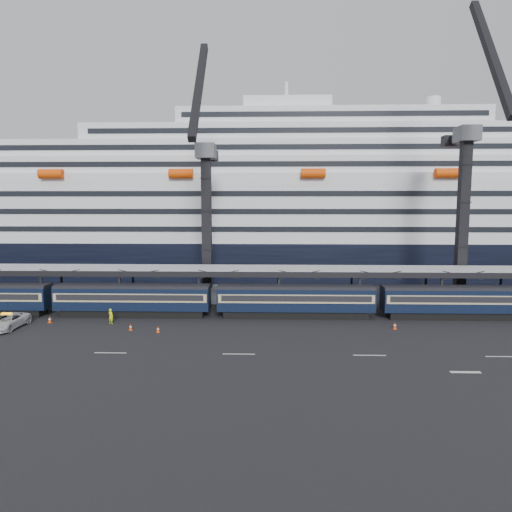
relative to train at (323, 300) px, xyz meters
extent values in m
plane|color=black|center=(4.65, -10.00, -2.20)|extent=(260.00, 260.00, 0.00)
cube|color=beige|center=(-21.35, -14.00, -2.19)|extent=(3.00, 0.15, 0.02)
cube|color=beige|center=(-9.35, -14.00, -2.19)|extent=(3.00, 0.15, 0.02)
cube|color=beige|center=(2.65, -14.00, -2.19)|extent=(3.00, 0.15, 0.02)
cube|color=beige|center=(14.65, -14.00, -2.19)|extent=(3.00, 0.15, 0.02)
cube|color=beige|center=(9.65, -18.00, -2.19)|extent=(2.50, 0.40, 0.02)
cube|color=black|center=(-23.35, 0.00, -1.75)|extent=(17.48, 2.40, 0.90)
cube|color=black|center=(-23.35, 0.00, 0.05)|extent=(19.00, 2.80, 2.70)
cube|color=tan|center=(-23.35, 0.00, 0.35)|extent=(18.62, 2.92, 1.05)
cube|color=black|center=(-23.35, 0.00, 0.40)|extent=(17.86, 2.98, 0.70)
cube|color=black|center=(-23.35, 0.00, 1.55)|extent=(19.00, 2.50, 0.35)
cube|color=black|center=(-3.35, 0.00, -1.75)|extent=(17.48, 2.40, 0.90)
cube|color=black|center=(-3.35, 0.00, 0.05)|extent=(19.00, 2.80, 2.70)
cube|color=tan|center=(-3.35, 0.00, 0.35)|extent=(18.62, 2.92, 1.05)
cube|color=black|center=(-3.35, 0.00, 0.40)|extent=(17.86, 2.98, 0.70)
cube|color=black|center=(-3.35, 0.00, 1.55)|extent=(19.00, 2.50, 0.35)
cube|color=black|center=(16.65, 0.00, -1.75)|extent=(17.48, 2.40, 0.90)
cube|color=black|center=(16.65, 0.00, 0.05)|extent=(19.00, 2.80, 2.70)
cube|color=tan|center=(16.65, 0.00, 0.35)|extent=(18.62, 2.92, 1.05)
cube|color=black|center=(16.65, 0.00, 0.40)|extent=(17.86, 2.98, 0.70)
cube|color=black|center=(16.65, 0.00, 1.55)|extent=(19.00, 2.50, 0.35)
cube|color=#93969A|center=(4.65, 4.00, 3.20)|extent=(130.00, 6.00, 0.25)
cube|color=black|center=(4.65, 1.00, 2.90)|extent=(130.00, 0.25, 0.70)
cube|color=black|center=(4.65, 7.00, 2.90)|extent=(130.00, 0.25, 0.70)
cube|color=black|center=(-35.35, 1.20, 0.50)|extent=(0.25, 0.25, 5.40)
cube|color=black|center=(-35.35, 6.80, 0.50)|extent=(0.25, 0.25, 5.40)
cube|color=black|center=(-25.35, 1.20, 0.50)|extent=(0.25, 0.25, 5.40)
cube|color=black|center=(-25.35, 6.80, 0.50)|extent=(0.25, 0.25, 5.40)
cube|color=black|center=(-15.35, 1.20, 0.50)|extent=(0.25, 0.25, 5.40)
cube|color=black|center=(-15.35, 6.80, 0.50)|extent=(0.25, 0.25, 5.40)
cube|color=black|center=(-5.35, 1.20, 0.50)|extent=(0.25, 0.25, 5.40)
cube|color=black|center=(-5.35, 6.80, 0.50)|extent=(0.25, 0.25, 5.40)
cube|color=black|center=(4.65, 1.20, 0.50)|extent=(0.25, 0.25, 5.40)
cube|color=black|center=(4.65, 6.80, 0.50)|extent=(0.25, 0.25, 5.40)
cube|color=black|center=(14.65, 1.20, 0.50)|extent=(0.25, 0.25, 5.40)
cube|color=black|center=(14.65, 6.80, 0.50)|extent=(0.25, 0.25, 5.40)
cube|color=black|center=(24.65, 6.80, 0.50)|extent=(0.25, 0.25, 5.40)
cube|color=black|center=(4.65, 36.00, 1.30)|extent=(200.00, 28.00, 7.00)
cube|color=silver|center=(4.65, 36.00, 10.80)|extent=(190.00, 26.88, 12.00)
cube|color=silver|center=(4.65, 36.00, 18.30)|extent=(160.00, 24.64, 3.00)
cube|color=black|center=(4.65, 23.63, 18.30)|extent=(153.60, 0.12, 0.90)
cube|color=silver|center=(4.65, 36.00, 21.30)|extent=(124.00, 21.84, 3.00)
cube|color=black|center=(4.65, 25.03, 21.30)|extent=(119.04, 0.12, 0.90)
cube|color=silver|center=(4.65, 36.00, 24.30)|extent=(90.00, 19.04, 3.00)
cube|color=black|center=(4.65, 26.43, 24.30)|extent=(86.40, 0.12, 0.90)
cube|color=silver|center=(4.65, 36.00, 27.30)|extent=(56.00, 16.24, 3.00)
cube|color=black|center=(4.65, 27.83, 27.30)|extent=(53.76, 0.12, 0.90)
cube|color=silver|center=(-3.35, 36.00, 29.80)|extent=(16.00, 12.00, 2.50)
cylinder|color=silver|center=(24.65, 36.00, 30.30)|extent=(2.80, 2.80, 3.00)
cylinder|color=#EE4707|center=(-43.35, 21.96, 16.60)|extent=(4.00, 1.60, 1.60)
cylinder|color=#EE4707|center=(-21.35, 21.96, 16.60)|extent=(4.00, 1.60, 1.60)
cylinder|color=#EE4707|center=(0.65, 21.96, 16.60)|extent=(4.00, 1.60, 1.60)
cylinder|color=#EE4707|center=(22.65, 21.96, 16.60)|extent=(4.00, 1.60, 1.60)
cube|color=#494B51|center=(-15.35, 9.00, -1.20)|extent=(4.50, 4.50, 2.00)
cube|color=black|center=(-15.35, 9.00, 8.80)|extent=(1.30, 1.30, 18.00)
cube|color=#494B51|center=(-15.35, 9.00, 18.80)|extent=(2.60, 3.20, 2.00)
cube|color=black|center=(-15.35, 3.21, 25.69)|extent=(0.90, 12.26, 14.37)
cube|color=black|center=(-15.35, 11.52, 18.80)|extent=(0.90, 5.04, 0.90)
cube|color=black|center=(-15.35, 14.04, 18.60)|extent=(2.20, 1.60, 1.60)
cube|color=#494B51|center=(19.65, 8.00, -1.20)|extent=(4.50, 4.50, 2.00)
cube|color=black|center=(19.65, 8.00, 9.80)|extent=(1.30, 1.30, 20.00)
cube|color=#494B51|center=(19.65, 8.00, 20.80)|extent=(2.60, 3.20, 2.00)
cube|color=black|center=(19.65, 2.26, 28.99)|extent=(0.90, 12.21, 16.90)
cube|color=black|center=(19.65, 10.80, 20.80)|extent=(0.90, 5.60, 0.90)
cube|color=black|center=(19.65, 13.60, 20.60)|extent=(2.20, 1.60, 1.60)
imported|color=silver|center=(-35.67, -6.14, -1.38)|extent=(2.80, 5.96, 1.65)
imported|color=#DFFF0D|center=(-24.86, -3.75, -1.31)|extent=(0.77, 0.67, 1.79)
cube|color=#EE4707|center=(-32.16, -3.51, -2.18)|extent=(0.41, 0.41, 0.04)
cone|color=#EE4707|center=(-32.16, -3.51, -1.77)|extent=(0.34, 0.34, 0.77)
cylinder|color=white|center=(-32.16, -3.51, -1.77)|extent=(0.29, 0.29, 0.13)
cube|color=#EE4707|center=(-18.55, -7.12, -2.18)|extent=(0.36, 0.36, 0.04)
cone|color=#EE4707|center=(-18.55, -7.12, -1.82)|extent=(0.31, 0.31, 0.69)
cylinder|color=white|center=(-18.55, -7.12, -1.82)|extent=(0.26, 0.26, 0.12)
cube|color=#EE4707|center=(-21.77, -6.36, -2.18)|extent=(0.37, 0.37, 0.04)
cone|color=#EE4707|center=(-21.77, -6.36, -1.81)|extent=(0.31, 0.31, 0.70)
cylinder|color=white|center=(-21.77, -6.36, -1.81)|extent=(0.26, 0.26, 0.12)
cube|color=#EE4707|center=(7.38, -5.05, -2.18)|extent=(0.39, 0.39, 0.04)
cone|color=#EE4707|center=(7.38, -5.05, -1.78)|extent=(0.33, 0.33, 0.75)
cylinder|color=white|center=(7.38, -5.05, -1.78)|extent=(0.28, 0.28, 0.12)
camera|label=1|loc=(-6.58, -54.72, 11.64)|focal=32.00mm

